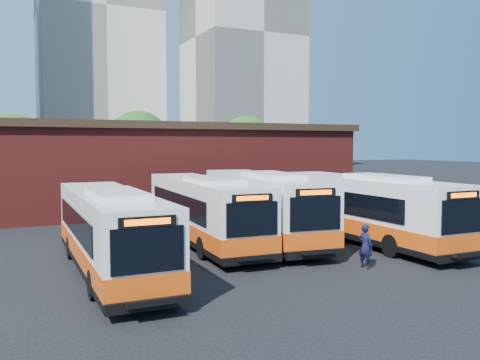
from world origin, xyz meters
name	(u,v)px	position (x,y,z in m)	size (l,w,h in m)	color
ground	(292,260)	(0.00, 0.00, 0.00)	(220.00, 220.00, 0.00)	black
bus_west	(110,234)	(-7.35, 1.14, 1.48)	(2.64, 11.99, 3.25)	white
bus_midwest	(204,213)	(-2.08, 4.93, 1.52)	(3.15, 12.40, 3.35)	white
bus_mideast	(261,208)	(1.09, 4.90, 1.59)	(4.17, 13.02, 3.50)	white
bus_east	(364,211)	(5.33, 1.96, 1.56)	(2.74, 12.62, 3.43)	white
transit_worker	(365,246)	(1.86, -2.45, 0.88)	(0.64, 0.42, 1.75)	black
depot_building	(158,165)	(0.00, 20.00, 3.26)	(28.60, 12.60, 6.40)	maroon
tree_west	(13,147)	(-10.00, 32.00, 4.64)	(6.00, 6.00, 7.65)	#382314
tree_mid	(139,142)	(2.00, 34.00, 5.08)	(6.56, 6.56, 8.36)	#382314
tree_east	(247,145)	(13.00, 31.00, 4.83)	(6.24, 6.24, 7.96)	#382314
tower_center	(97,15)	(7.00, 86.00, 30.34)	(22.00, 20.00, 61.20)	silver
tower_right	(241,39)	(30.00, 68.00, 24.34)	(18.00, 18.00, 49.20)	beige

